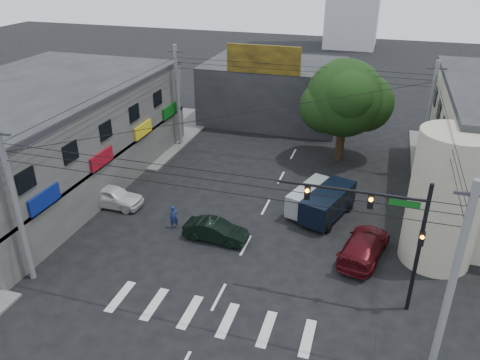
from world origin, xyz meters
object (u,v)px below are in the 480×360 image
at_px(traffic_gantry, 386,223).
at_px(traffic_officer, 174,217).
at_px(maroon_sedan, 364,246).
at_px(street_tree, 345,98).
at_px(dark_sedan, 216,231).
at_px(utility_pole_near_left, 16,206).
at_px(white_compact, 112,196).
at_px(utility_pole_near_right, 452,283).
at_px(utility_pole_far_left, 178,97).
at_px(silver_minivan, 312,200).
at_px(utility_pole_far_right, 427,120).
at_px(navy_van, 328,205).

xyz_separation_m(traffic_gantry, traffic_officer, (-12.89, 3.59, -4.03)).
bearing_deg(maroon_sedan, street_tree, -65.96).
height_order(dark_sedan, maroon_sedan, maroon_sedan).
height_order(utility_pole_near_left, white_compact, utility_pole_near_left).
height_order(street_tree, traffic_gantry, street_tree).
distance_m(utility_pole_near_right, utility_pole_far_left, 29.35).
bearing_deg(utility_pole_near_left, utility_pole_far_left, 90.00).
distance_m(street_tree, utility_pole_near_right, 22.48).
xyz_separation_m(utility_pole_far_left, dark_sedan, (8.52, -13.95, -3.93)).
bearing_deg(utility_pole_far_left, street_tree, 3.95).
xyz_separation_m(utility_pole_far_left, traffic_officer, (5.43, -13.41, -3.80)).
relative_size(maroon_sedan, silver_minivan, 1.18).
height_order(traffic_gantry, utility_pole_far_right, utility_pole_far_right).
xyz_separation_m(utility_pole_near_left, utility_pole_far_left, (0.00, 20.50, 0.00)).
xyz_separation_m(maroon_sedan, silver_minivan, (-3.82, 4.32, 0.18)).
relative_size(silver_minivan, traffic_officer, 2.98).
bearing_deg(navy_van, utility_pole_far_left, 76.79).
distance_m(silver_minivan, navy_van, 1.20).
bearing_deg(utility_pole_near_right, utility_pole_near_left, 180.00).
xyz_separation_m(utility_pole_near_left, silver_minivan, (13.71, 11.80, -3.65)).
bearing_deg(traffic_gantry, street_tree, 101.99).
distance_m(utility_pole_far_right, navy_van, 11.57).
relative_size(traffic_gantry, utility_pole_near_left, 0.78).
bearing_deg(street_tree, utility_pole_near_right, -73.18).
xyz_separation_m(utility_pole_near_right, maroon_sedan, (-3.47, 7.48, -3.83)).
bearing_deg(utility_pole_near_left, traffic_officer, 52.53).
bearing_deg(utility_pole_near_right, traffic_gantry, 127.42).
distance_m(utility_pole_near_left, white_compact, 9.33).
bearing_deg(traffic_officer, utility_pole_far_left, 82.67).
distance_m(dark_sedan, maroon_sedan, 9.05).
distance_m(street_tree, utility_pole_near_left, 25.95).
height_order(dark_sedan, traffic_officer, traffic_officer).
distance_m(navy_van, traffic_officer, 10.35).
bearing_deg(silver_minivan, traffic_officer, 137.61).
xyz_separation_m(utility_pole_far_left, white_compact, (0.00, -12.00, -3.84)).
xyz_separation_m(utility_pole_near_right, navy_van, (-6.16, 11.39, -3.61)).
height_order(utility_pole_far_right, white_compact, utility_pole_far_right).
distance_m(utility_pole_far_right, dark_sedan, 19.12).
relative_size(silver_minivan, navy_van, 0.90).
bearing_deg(utility_pole_near_right, white_compact, 157.96).
distance_m(traffic_gantry, maroon_sedan, 5.75).
xyz_separation_m(street_tree, navy_van, (0.34, -10.11, -4.48)).
bearing_deg(traffic_officer, maroon_sedan, -27.48).
xyz_separation_m(dark_sedan, maroon_sedan, (9.00, 0.93, 0.10)).
height_order(utility_pole_near_left, traffic_officer, utility_pole_near_left).
xyz_separation_m(utility_pole_far_right, navy_van, (-6.16, -9.11, -3.61)).
height_order(utility_pole_far_right, silver_minivan, utility_pole_far_right).
bearing_deg(utility_pole_near_left, utility_pole_near_right, 0.00).
bearing_deg(utility_pole_far_left, utility_pole_near_left, -90.00).
bearing_deg(utility_pole_near_right, traffic_officer, 155.53).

